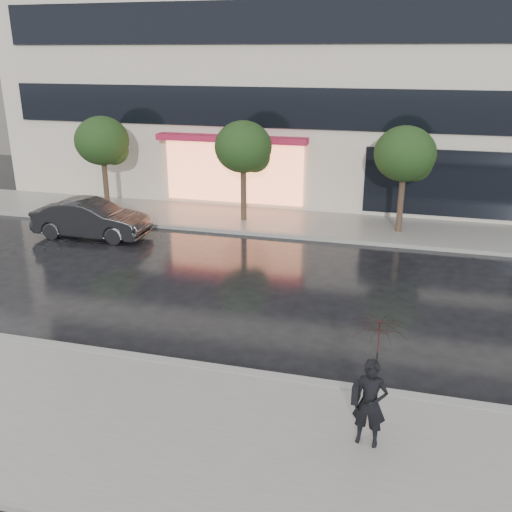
% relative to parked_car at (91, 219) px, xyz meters
% --- Properties ---
extents(ground, '(120.00, 120.00, 0.00)m').
position_rel_parked_car_xyz_m(ground, '(7.82, -6.72, -0.69)').
color(ground, black).
rests_on(ground, ground).
extents(sidewalk_near, '(60.00, 4.50, 0.12)m').
position_rel_parked_car_xyz_m(sidewalk_near, '(7.82, -9.97, -0.63)').
color(sidewalk_near, slate).
rests_on(sidewalk_near, ground).
extents(sidewalk_far, '(60.00, 3.50, 0.12)m').
position_rel_parked_car_xyz_m(sidewalk_far, '(7.82, 3.53, -0.63)').
color(sidewalk_far, slate).
rests_on(sidewalk_far, ground).
extents(curb_near, '(60.00, 0.25, 0.14)m').
position_rel_parked_car_xyz_m(curb_near, '(7.82, -7.72, -0.62)').
color(curb_near, gray).
rests_on(curb_near, ground).
extents(curb_far, '(60.00, 0.25, 0.14)m').
position_rel_parked_car_xyz_m(curb_far, '(7.82, 1.78, -0.62)').
color(curb_far, gray).
rests_on(curb_far, ground).
extents(tree_far_west, '(2.20, 2.20, 3.99)m').
position_rel_parked_car_xyz_m(tree_far_west, '(-1.11, 3.31, 2.23)').
color(tree_far_west, '#33261C').
rests_on(tree_far_west, ground).
extents(tree_mid_west, '(2.20, 2.20, 3.99)m').
position_rel_parked_car_xyz_m(tree_mid_west, '(4.89, 3.31, 2.23)').
color(tree_mid_west, '#33261C').
rests_on(tree_mid_west, ground).
extents(tree_mid_east, '(2.20, 2.20, 3.99)m').
position_rel_parked_car_xyz_m(tree_mid_east, '(10.89, 3.31, 2.23)').
color(tree_mid_east, '#33261C').
rests_on(tree_mid_east, ground).
extents(parked_car, '(4.22, 1.55, 1.38)m').
position_rel_parked_car_xyz_m(parked_car, '(0.00, 0.00, 0.00)').
color(parked_car, black).
rests_on(parked_car, ground).
extents(pedestrian_with_umbrella, '(1.12, 1.13, 2.34)m').
position_rel_parked_car_xyz_m(pedestrian_with_umbrella, '(10.75, -9.37, 1.02)').
color(pedestrian_with_umbrella, black).
rests_on(pedestrian_with_umbrella, sidewalk_near).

